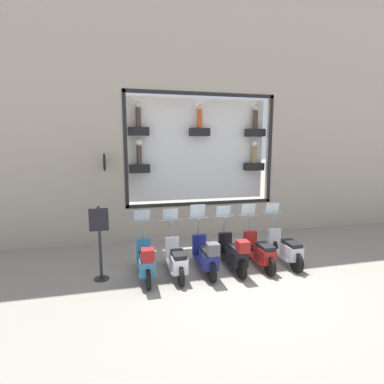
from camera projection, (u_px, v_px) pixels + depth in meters
The scene contains 9 objects.
ground_plane at pixel (237, 274), 7.66m from camera, with size 120.00×120.00×0.00m, color gray.
building_facade at pixel (201, 79), 10.28m from camera, with size 1.20×36.00×10.80m.
scooter_silver_0 at pixel (286, 249), 8.23m from camera, with size 1.81×0.60×1.58m.
scooter_red_1 at pixel (260, 252), 8.05m from camera, with size 1.80×0.61×1.59m.
scooter_black_2 at pixel (234, 253), 7.81m from camera, with size 1.80×0.61×1.57m.
scooter_navy_3 at pixel (206, 256), 7.63m from camera, with size 1.80×0.60×1.65m.
scooter_white_4 at pixel (176, 260), 7.51m from camera, with size 1.79×0.60×1.56m.
scooter_teal_5 at pixel (146, 262), 7.26m from camera, with size 1.80×0.61×1.57m.
shop_sign_post at pixel (100, 240), 7.21m from camera, with size 0.36×0.45×1.84m.
Camera 1 is at (-6.76, 2.85, 3.25)m, focal length 28.00 mm.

